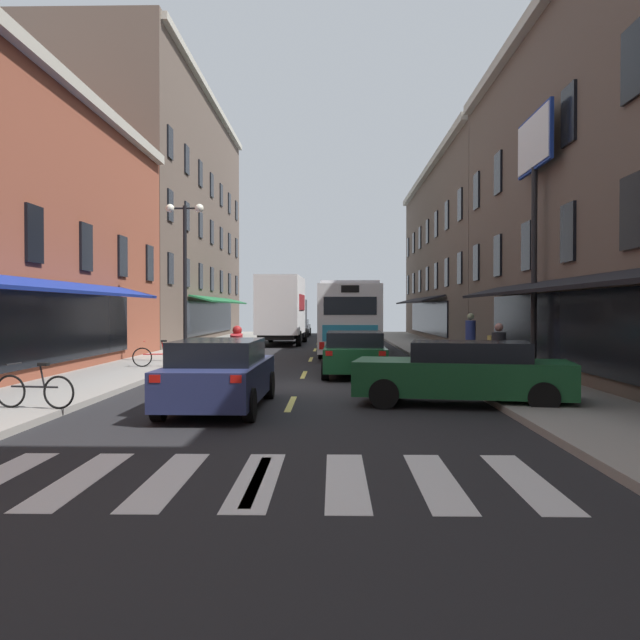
{
  "coord_description": "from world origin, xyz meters",
  "views": [
    {
      "loc": [
        0.94,
        -18.02,
        2.1
      ],
      "look_at": [
        0.35,
        11.33,
        1.63
      ],
      "focal_mm": 36.76,
      "sensor_mm": 36.0,
      "label": 1
    }
  ],
  "objects_px": {
    "sedan_mid": "(297,328)",
    "sedan_rear": "(354,353)",
    "pedestrian_near": "(498,353)",
    "transit_bus": "(349,318)",
    "billboard_sign": "(535,172)",
    "sedan_near": "(463,373)",
    "box_truck": "(283,310)",
    "bicycle_mid": "(158,356)",
    "sedan_far": "(220,374)",
    "pedestrian_mid": "(470,338)",
    "motorcycle_rider": "(237,360)",
    "street_lamp_twin": "(185,275)",
    "bicycle_near": "(35,390)"
  },
  "relations": [
    {
      "from": "box_truck",
      "to": "motorcycle_rider",
      "type": "bearing_deg",
      "value": -89.03
    },
    {
      "from": "sedan_near",
      "to": "motorcycle_rider",
      "type": "xyz_separation_m",
      "value": [
        -5.5,
        3.64,
        -0.01
      ]
    },
    {
      "from": "bicycle_near",
      "to": "sedan_rear",
      "type": "bearing_deg",
      "value": 51.23
    },
    {
      "from": "transit_bus",
      "to": "pedestrian_mid",
      "type": "height_order",
      "value": "transit_bus"
    },
    {
      "from": "box_truck",
      "to": "bicycle_mid",
      "type": "bearing_deg",
      "value": -100.13
    },
    {
      "from": "sedan_near",
      "to": "pedestrian_near",
      "type": "distance_m",
      "value": 2.66
    },
    {
      "from": "sedan_far",
      "to": "bicycle_mid",
      "type": "distance_m",
      "value": 9.33
    },
    {
      "from": "box_truck",
      "to": "bicycle_near",
      "type": "relative_size",
      "value": 4.77
    },
    {
      "from": "sedan_far",
      "to": "billboard_sign",
      "type": "bearing_deg",
      "value": 36.55
    },
    {
      "from": "box_truck",
      "to": "sedan_far",
      "type": "xyz_separation_m",
      "value": [
        0.61,
        -25.41,
        -1.33
      ]
    },
    {
      "from": "bicycle_mid",
      "to": "box_truck",
      "type": "bearing_deg",
      "value": 79.87
    },
    {
      "from": "billboard_sign",
      "to": "motorcycle_rider",
      "type": "distance_m",
      "value": 10.58
    },
    {
      "from": "box_truck",
      "to": "street_lamp_twin",
      "type": "bearing_deg",
      "value": -99.81
    },
    {
      "from": "billboard_sign",
      "to": "sedan_far",
      "type": "height_order",
      "value": "billboard_sign"
    },
    {
      "from": "motorcycle_rider",
      "to": "sedan_rear",
      "type": "bearing_deg",
      "value": 42.44
    },
    {
      "from": "billboard_sign",
      "to": "sedan_near",
      "type": "bearing_deg",
      "value": -119.82
    },
    {
      "from": "transit_bus",
      "to": "sedan_rear",
      "type": "relative_size",
      "value": 2.33
    },
    {
      "from": "pedestrian_near",
      "to": "motorcycle_rider",
      "type": "bearing_deg",
      "value": -31.08
    },
    {
      "from": "sedan_rear",
      "to": "pedestrian_mid",
      "type": "bearing_deg",
      "value": 28.97
    },
    {
      "from": "street_lamp_twin",
      "to": "pedestrian_near",
      "type": "bearing_deg",
      "value": -38.67
    },
    {
      "from": "transit_bus",
      "to": "motorcycle_rider",
      "type": "distance_m",
      "value": 13.39
    },
    {
      "from": "sedan_rear",
      "to": "bicycle_mid",
      "type": "distance_m",
      "value": 6.82
    },
    {
      "from": "sedan_near",
      "to": "sedan_rear",
      "type": "xyz_separation_m",
      "value": [
        -2.17,
        6.69,
        -0.01
      ]
    },
    {
      "from": "billboard_sign",
      "to": "pedestrian_near",
      "type": "xyz_separation_m",
      "value": [
        -1.93,
        -3.39,
        -5.28
      ]
    },
    {
      "from": "bicycle_mid",
      "to": "sedan_far",
      "type": "bearing_deg",
      "value": -67.17
    },
    {
      "from": "bicycle_mid",
      "to": "pedestrian_near",
      "type": "bearing_deg",
      "value": -29.16
    },
    {
      "from": "box_truck",
      "to": "pedestrian_near",
      "type": "height_order",
      "value": "box_truck"
    },
    {
      "from": "sedan_near",
      "to": "bicycle_mid",
      "type": "distance_m",
      "value": 11.93
    },
    {
      "from": "sedan_near",
      "to": "sedan_far",
      "type": "relative_size",
      "value": 1.04
    },
    {
      "from": "billboard_sign",
      "to": "transit_bus",
      "type": "xyz_separation_m",
      "value": [
        -5.36,
        10.88,
        -4.57
      ]
    },
    {
      "from": "sedan_mid",
      "to": "pedestrian_mid",
      "type": "bearing_deg",
      "value": -74.54
    },
    {
      "from": "billboard_sign",
      "to": "box_truck",
      "type": "height_order",
      "value": "billboard_sign"
    },
    {
      "from": "sedan_mid",
      "to": "sedan_rear",
      "type": "distance_m",
      "value": 30.37
    },
    {
      "from": "billboard_sign",
      "to": "box_truck",
      "type": "relative_size",
      "value": 0.97
    },
    {
      "from": "pedestrian_mid",
      "to": "bicycle_near",
      "type": "bearing_deg",
      "value": 21.86
    },
    {
      "from": "pedestrian_near",
      "to": "street_lamp_twin",
      "type": "bearing_deg",
      "value": -58.53
    },
    {
      "from": "box_truck",
      "to": "sedan_rear",
      "type": "xyz_separation_m",
      "value": [
        3.69,
        -18.11,
        -1.36
      ]
    },
    {
      "from": "sedan_rear",
      "to": "box_truck",
      "type": "bearing_deg",
      "value": 101.51
    },
    {
      "from": "box_truck",
      "to": "pedestrian_near",
      "type": "bearing_deg",
      "value": -72.28
    },
    {
      "from": "sedan_rear",
      "to": "bicycle_near",
      "type": "xyz_separation_m",
      "value": [
        -6.6,
        -8.21,
        -0.21
      ]
    },
    {
      "from": "box_truck",
      "to": "pedestrian_mid",
      "type": "height_order",
      "value": "box_truck"
    },
    {
      "from": "box_truck",
      "to": "sedan_far",
      "type": "height_order",
      "value": "box_truck"
    },
    {
      "from": "box_truck",
      "to": "bicycle_mid",
      "type": "distance_m",
      "value": 17.15
    },
    {
      "from": "sedan_far",
      "to": "transit_bus",
      "type": "bearing_deg",
      "value": 79.65
    },
    {
      "from": "sedan_rear",
      "to": "pedestrian_near",
      "type": "relative_size",
      "value": 2.98
    },
    {
      "from": "bicycle_near",
      "to": "sedan_near",
      "type": "bearing_deg",
      "value": 9.87
    },
    {
      "from": "billboard_sign",
      "to": "sedan_rear",
      "type": "bearing_deg",
      "value": 169.51
    },
    {
      "from": "sedan_mid",
      "to": "pedestrian_near",
      "type": "distance_m",
      "value": 35.27
    },
    {
      "from": "transit_bus",
      "to": "bicycle_near",
      "type": "relative_size",
      "value": 6.59
    },
    {
      "from": "billboard_sign",
      "to": "sedan_mid",
      "type": "relative_size",
      "value": 1.72
    }
  ]
}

